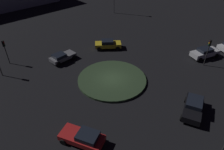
# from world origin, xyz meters

# --- Properties ---
(ground_plane) EXTENTS (116.45, 116.45, 0.00)m
(ground_plane) POSITION_xyz_m (0.00, 0.00, 0.00)
(ground_plane) COLOR black
(roundabout_island) EXTENTS (9.24, 9.24, 0.28)m
(roundabout_island) POSITION_xyz_m (0.00, 0.00, 0.14)
(roundabout_island) COLOR #2D4228
(roundabout_island) RESTS_ON ground_plane
(car_red) EXTENTS (4.16, 4.44, 1.44)m
(car_red) POSITION_xyz_m (8.71, -5.78, 0.74)
(car_red) COLOR red
(car_red) RESTS_ON ground_plane
(car_yellow) EXTENTS (2.88, 4.67, 1.51)m
(car_yellow) POSITION_xyz_m (-8.90, 2.25, 0.79)
(car_yellow) COLOR gold
(car_yellow) RESTS_ON ground_plane
(car_silver) EXTENTS (2.31, 4.71, 1.57)m
(car_silver) POSITION_xyz_m (-1.19, 15.89, 0.82)
(car_silver) COLOR silver
(car_silver) RESTS_ON ground_plane
(car_grey) EXTENTS (3.39, 4.31, 1.33)m
(car_grey) POSITION_xyz_m (-7.20, -5.69, 0.71)
(car_grey) COLOR slate
(car_grey) RESTS_ON ground_plane
(car_black) EXTENTS (4.45, 4.33, 1.54)m
(car_black) POSITION_xyz_m (8.62, 6.54, 0.82)
(car_black) COLOR black
(car_black) RESTS_ON ground_plane
(traffic_light_southwest) EXTENTS (0.37, 0.40, 3.78)m
(traffic_light_southwest) POSITION_xyz_m (-8.98, -13.43, 2.70)
(traffic_light_southwest) COLOR #2D2D2D
(traffic_light_southwest) RESTS_ON ground_plane
(traffic_light_north) EXTENTS (0.31, 0.36, 4.14)m
(traffic_light_north) POSITION_xyz_m (0.84, 14.23, 2.95)
(traffic_light_north) COLOR #2D2D2D
(traffic_light_north) RESTS_ON ground_plane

